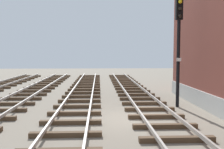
# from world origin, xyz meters

# --- Properties ---
(ground_plane) EXTENTS (80.00, 80.00, 0.00)m
(ground_plane) POSITION_xyz_m (0.00, 0.00, 0.00)
(ground_plane) COLOR slate
(track_near_building) EXTENTS (2.50, 45.52, 0.32)m
(track_near_building) POSITION_xyz_m (1.14, -0.00, 0.13)
(track_near_building) COLOR #4C3826
(track_near_building) RESTS_ON ground
(track_centre) EXTENTS (2.50, 45.52, 0.32)m
(track_centre) POSITION_xyz_m (-2.54, 0.00, 0.13)
(track_centre) COLOR #4C3826
(track_centre) RESTS_ON ground
(signal_mast) EXTENTS (0.36, 0.40, 5.74)m
(signal_mast) POSITION_xyz_m (2.84, 2.50, 3.59)
(signal_mast) COLOR black
(signal_mast) RESTS_ON ground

